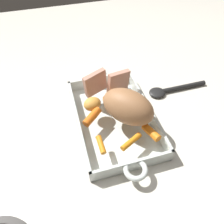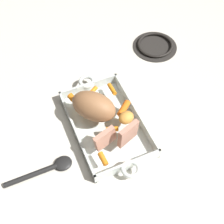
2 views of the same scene
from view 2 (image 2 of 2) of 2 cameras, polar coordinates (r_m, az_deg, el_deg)
ground_plane at (r=1.06m, az=-1.02°, el=-2.83°), size 1.90×1.90×0.00m
roasting_dish at (r=1.05m, az=-1.03°, el=-2.43°), size 0.45×0.23×0.05m
pork_roast at (r=1.00m, az=-3.53°, el=1.10°), size 0.18×0.18×0.10m
roast_slice_thick at (r=0.95m, az=3.09°, el=-4.17°), size 0.04×0.08×0.08m
roast_slice_thin at (r=0.94m, az=-1.35°, el=-5.10°), size 0.04×0.08×0.08m
baby_carrot_northwest at (r=1.04m, az=2.28°, el=0.69°), size 0.06×0.07×0.03m
baby_carrot_southwest at (r=0.99m, az=0.11°, el=-3.27°), size 0.03×0.05×0.02m
baby_carrot_northeast at (r=1.09m, az=-0.00°, el=4.42°), size 0.05×0.02×0.02m
baby_carrot_center_right at (r=1.07m, az=-7.16°, el=2.19°), size 0.06×0.04×0.03m
baby_carrot_long at (r=1.08m, az=-4.22°, el=3.57°), size 0.05×0.07×0.02m
baby_carrot_center_left at (r=0.94m, az=-1.73°, el=-8.94°), size 0.05×0.02×0.02m
potato_corner at (r=1.01m, az=2.74°, el=-1.07°), size 0.06×0.06×0.04m
stove_burner_rear at (r=1.34m, az=8.23°, el=12.48°), size 0.19×0.19×0.02m
serving_spoon at (r=1.00m, az=-12.32°, el=-10.67°), size 0.05×0.22×0.02m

